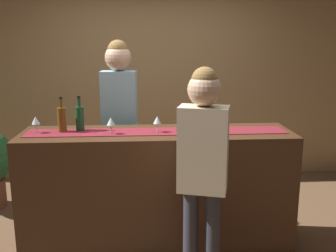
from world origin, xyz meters
TOP-DOWN VIEW (x-y plane):
  - ground_plane at (0.00, 0.00)m, footprint 10.00×10.00m
  - back_wall at (0.00, 1.90)m, footprint 6.00×0.12m
  - bar_counter at (0.00, 0.00)m, footprint 2.31×0.60m
  - counter_runner_cloth at (0.00, 0.00)m, footprint 2.19×0.28m
  - wine_bottle_green at (-0.66, 0.08)m, footprint 0.07×0.07m
  - wine_bottle_amber at (-0.80, 0.04)m, footprint 0.07×0.07m
  - wine_glass_near_customer at (-1.01, 0.01)m, footprint 0.07×0.07m
  - wine_glass_mid_counter at (-0.38, -0.06)m, footprint 0.07×0.07m
  - wine_glass_far_end at (-0.00, -0.03)m, footprint 0.07×0.07m
  - bartender at (-0.35, 0.58)m, footprint 0.35×0.25m
  - customer_sipping at (0.30, -0.63)m, footprint 0.38×0.29m

SIDE VIEW (x-z plane):
  - ground_plane at x=0.00m, z-range 0.00..0.00m
  - bar_counter at x=0.00m, z-range 0.00..1.05m
  - customer_sipping at x=0.30m, z-range 0.19..1.83m
  - counter_runner_cloth at x=0.00m, z-range 1.05..1.05m
  - bartender at x=-0.35m, z-range 0.23..2.05m
  - wine_glass_near_customer at x=-1.01m, z-range 1.08..1.23m
  - wine_glass_mid_counter at x=-0.38m, z-range 1.08..1.23m
  - wine_glass_far_end at x=0.00m, z-range 1.08..1.23m
  - wine_bottle_green at x=-0.66m, z-range 1.01..1.31m
  - wine_bottle_amber at x=-0.80m, z-range 1.01..1.31m
  - back_wall at x=0.00m, z-range 0.00..2.90m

